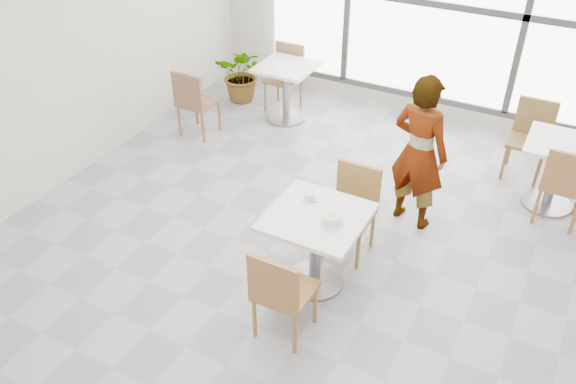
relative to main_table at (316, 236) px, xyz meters
The scene contains 17 objects.
floor 0.58m from the main_table, 140.01° to the left, with size 7.00×7.00×0.00m, color #9E9EA5.
wall_back 3.80m from the main_table, 93.07° to the left, with size 6.00×6.00×0.00m, color silver.
wall_left 3.35m from the main_table, behind, with size 7.00×7.00×0.00m, color silver.
window 3.74m from the main_table, 93.12° to the left, with size 4.60×0.07×2.52m.
main_table is the anchor object (origin of this frame).
chair_near 0.69m from the main_table, 87.34° to the right, with size 0.42×0.42×0.87m.
chair_far 0.61m from the main_table, 82.06° to the left, with size 0.42×0.42×0.87m.
oatmeal_bowl 0.31m from the main_table, 14.29° to the right, with size 0.21×0.21×0.09m.
coffee_cup 0.34m from the main_table, 132.66° to the left, with size 0.16×0.13×0.07m.
person 1.40m from the main_table, 70.54° to the left, with size 0.58×0.38×1.59m, color black.
bg_table_left 3.15m from the main_table, 122.84° to the left, with size 0.70×0.70×0.75m.
bg_table_right 2.78m from the main_table, 53.34° to the left, with size 0.70×0.70×0.75m.
bg_chair_left_near 3.02m from the main_table, 145.65° to the left, with size 0.42×0.42×0.87m.
bg_chair_left_far 3.52m from the main_table, 122.38° to the left, with size 0.42×0.42×0.87m.
bg_chair_right_near 2.60m from the main_table, 47.45° to the left, with size 0.42×0.42×0.87m.
bg_chair_right_far 3.06m from the main_table, 64.76° to the left, with size 0.42×0.42×0.87m.
plant_left 3.82m from the main_table, 131.13° to the left, with size 0.71×0.61×0.78m, color #537D3C.
Camera 1 is at (1.79, -3.65, 3.64)m, focal length 36.24 mm.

